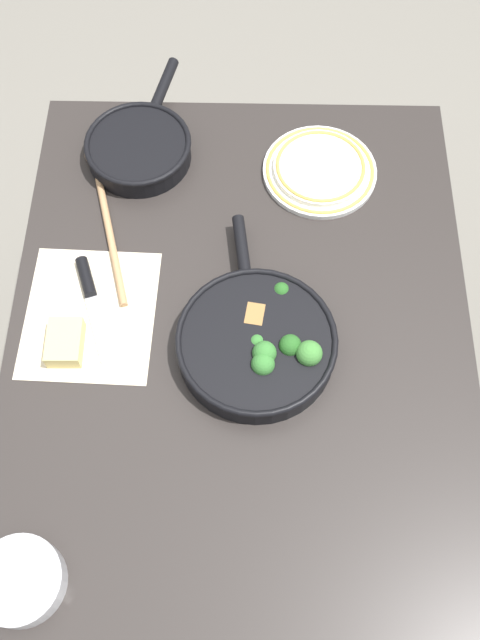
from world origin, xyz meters
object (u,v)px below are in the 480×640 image
object	(u,v)px
skillet_eggs	(139,148)
wooden_spoon	(103,201)
grater_knife	(90,294)
skillet_broccoli	(258,342)
dinner_plate_stack	(320,169)
prep_bowl_steel	(21,581)
cheese_block	(65,343)

from	to	relation	value
skillet_eggs	wooden_spoon	distance (m)	0.14
grater_knife	skillet_broccoli	bearing A→B (deg)	52.53
wooden_spoon	dinner_plate_stack	distance (m)	0.46
grater_knife	prep_bowl_steel	size ratio (longest dim) A/B	1.59
prep_bowl_steel	cheese_block	bearing A→B (deg)	-2.15
skillet_broccoli	grater_knife	xyz separation A→B (m)	(0.11, 0.32, -0.02)
skillet_eggs	wooden_spoon	world-z (taller)	skillet_eggs
skillet_broccoli	prep_bowl_steel	world-z (taller)	skillet_broccoli
grater_knife	dinner_plate_stack	xyz separation A→B (m)	(0.31, -0.45, 0.00)
grater_knife	prep_bowl_steel	world-z (taller)	prep_bowl_steel
skillet_eggs	dinner_plate_stack	world-z (taller)	skillet_eggs
skillet_broccoli	skillet_eggs	bearing A→B (deg)	22.08
skillet_eggs	grater_knife	bearing A→B (deg)	-177.62
skillet_broccoli	prep_bowl_steel	distance (m)	0.56
grater_knife	prep_bowl_steel	bearing A→B (deg)	-24.53
skillet_broccoli	grater_knife	size ratio (longest dim) A/B	1.90
cheese_block	prep_bowl_steel	world-z (taller)	prep_bowl_steel
cheese_block	skillet_eggs	bearing A→B (deg)	-12.55
skillet_broccoli	dinner_plate_stack	bearing A→B (deg)	-24.66
skillet_broccoli	grater_knife	world-z (taller)	skillet_broccoli
skillet_eggs	wooden_spoon	xyz separation A→B (m)	(-0.13, 0.07, -0.02)
skillet_eggs	grater_knife	xyz separation A→B (m)	(-0.35, 0.07, -0.02)
wooden_spoon	cheese_block	xyz separation A→B (m)	(-0.33, 0.03, 0.01)
wooden_spoon	grater_knife	size ratio (longest dim) A/B	1.81
cheese_block	skillet_broccoli	bearing A→B (deg)	-89.55
dinner_plate_stack	prep_bowl_steel	bearing A→B (deg)	148.99
skillet_broccoli	grater_knife	bearing A→B (deg)	64.44
skillet_eggs	cheese_block	bearing A→B (deg)	-178.97
cheese_block	prep_bowl_steel	xyz separation A→B (m)	(-0.42, 0.02, 0.00)
skillet_eggs	grater_knife	distance (m)	0.35
cheese_block	prep_bowl_steel	size ratio (longest dim) A/B	0.64
prep_bowl_steel	skillet_broccoli	bearing A→B (deg)	-41.52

